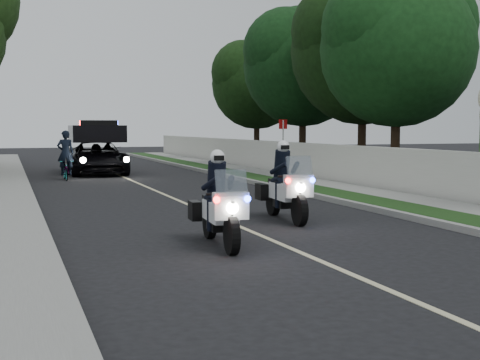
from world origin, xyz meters
The scene contains 17 objects.
ground centered at (0.00, 0.00, 0.00)m, with size 120.00×120.00×0.00m, color black.
curb_right centered at (4.10, 10.00, 0.07)m, with size 0.20×60.00×0.15m, color gray.
grass_verge centered at (4.80, 10.00, 0.08)m, with size 1.20×60.00×0.16m, color #193814.
sidewalk_right centered at (6.10, 10.00, 0.08)m, with size 1.40×60.00×0.16m, color gray.
property_wall centered at (7.10, 10.00, 0.75)m, with size 0.22×60.00×1.50m, color beige.
curb_left centered at (-4.10, 10.00, 0.07)m, with size 0.20×60.00×0.15m, color gray.
lane_marking centered at (0.00, 10.00, 0.00)m, with size 0.12×50.00×0.01m, color #BFB78C.
police_moto_left centered at (-1.12, 0.60, 0.00)m, with size 0.73×2.08×1.77m, color white, non-canonical shape.
police_moto_right centered at (1.33, 3.18, 0.00)m, with size 0.77×2.20×1.87m, color silver, non-canonical shape.
police_suv centered at (-0.82, 19.82, 0.00)m, with size 2.52×5.44×2.64m, color black.
bicycle centered at (-2.49, 16.73, 0.00)m, with size 0.54×1.53×0.80m, color black.
cyclist centered at (-2.49, 16.73, 0.00)m, with size 0.66×0.44×1.83m, color black.
sign_post centered at (6.00, 14.05, 0.00)m, with size 0.40×0.40×2.56m, color #A2120B, non-canonical shape.
tree_right_b centered at (9.55, 11.24, 0.00)m, with size 6.00×6.00×10.00m, color #153F16, non-canonical shape.
tree_right_c centered at (9.84, 14.27, 0.00)m, with size 6.28×6.28×10.47m, color black, non-canonical shape.
tree_right_d centered at (9.60, 19.80, 0.00)m, with size 6.10×6.10×10.16m, color #123714, non-canonical shape.
tree_right_e centered at (10.18, 27.80, 0.00)m, with size 5.65×5.65×9.42m, color black, non-canonical shape.
Camera 1 is at (-4.75, -10.61, 2.18)m, focal length 48.70 mm.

